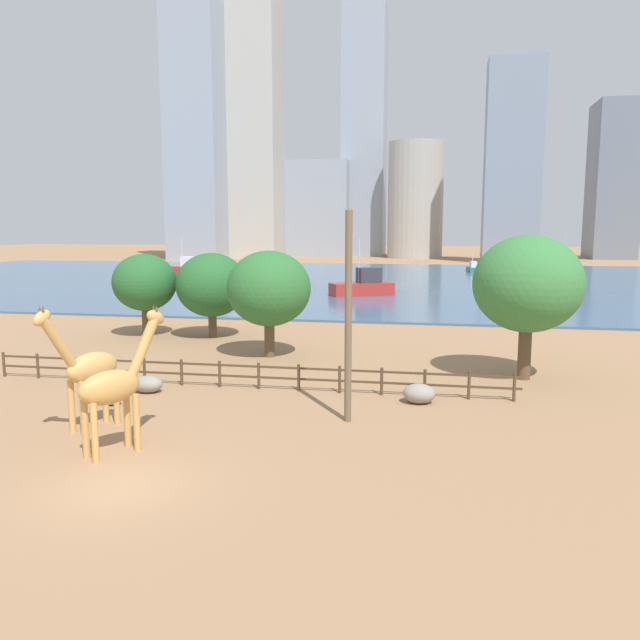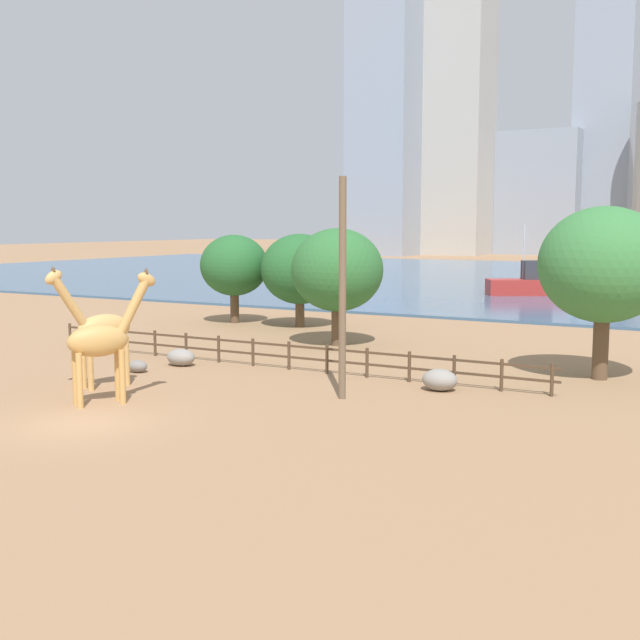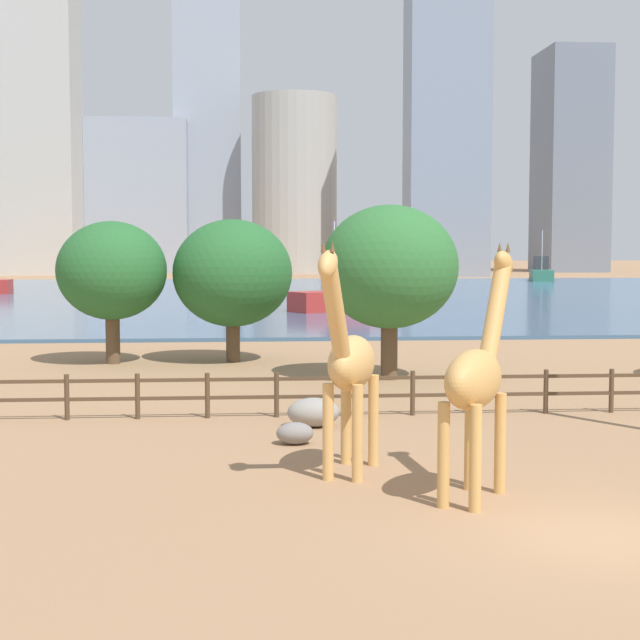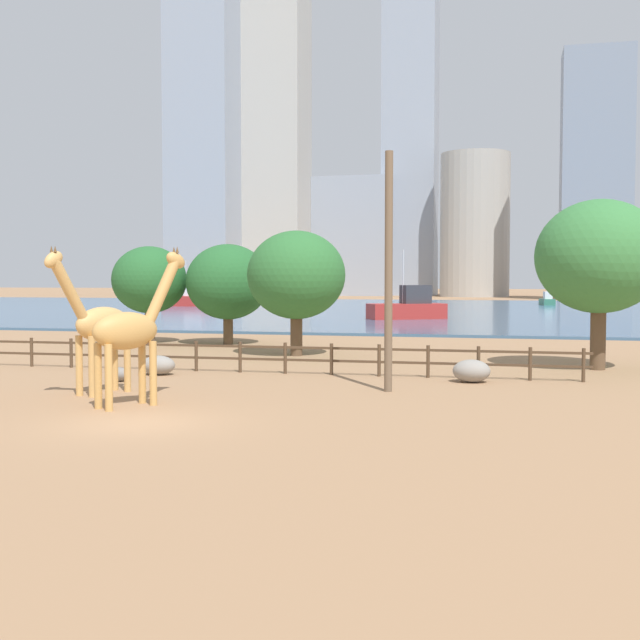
{
  "view_description": "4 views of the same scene",
  "coord_description": "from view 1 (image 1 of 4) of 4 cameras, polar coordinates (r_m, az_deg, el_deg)",
  "views": [
    {
      "loc": [
        9.19,
        -16.27,
        7.64
      ],
      "look_at": [
        3.33,
        14.76,
        3.05
      ],
      "focal_mm": 35.0,
      "sensor_mm": 36.0,
      "label": 1
    },
    {
      "loc": [
        19.62,
        -18.9,
        6.62
      ],
      "look_at": [
        2.64,
        11.67,
        2.43
      ],
      "focal_mm": 45.0,
      "sensor_mm": 36.0,
      "label": 2
    },
    {
      "loc": [
        -5.99,
        -15.88,
        4.96
      ],
      "look_at": [
        -3.03,
        22.54,
        1.98
      ],
      "focal_mm": 55.0,
      "sensor_mm": 36.0,
      "label": 3
    },
    {
      "loc": [
        9.84,
        -20.02,
        3.98
      ],
      "look_at": [
        -0.45,
        23.85,
        1.62
      ],
      "focal_mm": 45.0,
      "sensor_mm": 36.0,
      "label": 4
    }
  ],
  "objects": [
    {
      "name": "utility_pole",
      "position": [
        24.52,
        2.6,
        0.18
      ],
      "size": [
        0.28,
        0.28,
        8.38
      ],
      "primitive_type": "cylinder",
      "color": "brown",
      "rests_on": "ground"
    },
    {
      "name": "skyline_tower_short",
      "position": [
        186.94,
        4.1,
        16.61
      ],
      "size": [
        11.97,
        12.89,
        69.55
      ],
      "primitive_type": "cube",
      "color": "#939EAD",
      "rests_on": "ground"
    },
    {
      "name": "giraffe_companion",
      "position": [
        22.41,
        -18.24,
        -5.74
      ],
      "size": [
        2.33,
        3.24,
        5.0
      ],
      "rotation": [
        0.0,
        0.0,
        1.02
      ],
      "color": "tan",
      "rests_on": "ground"
    },
    {
      "name": "skyline_tower_needle",
      "position": [
        152.94,
        17.18,
        13.57
      ],
      "size": [
        12.35,
        8.25,
        45.41
      ],
      "primitive_type": "cube",
      "color": "gray",
      "rests_on": "ground"
    },
    {
      "name": "boulder_small",
      "position": [
        29.06,
        -18.55,
        -6.85
      ],
      "size": [
        0.93,
        0.73,
        0.55
      ],
      "primitive_type": "ellipsoid",
      "color": "gray",
      "rests_on": "ground"
    },
    {
      "name": "boat_sailboat",
      "position": [
        128.74,
        21.39,
        4.89
      ],
      "size": [
        4.17,
        7.74,
        6.6
      ],
      "rotation": [
        0.0,
        0.0,
        4.49
      ],
      "color": "#337259",
      "rests_on": "harbor_water"
    },
    {
      "name": "tree_right_tall",
      "position": [
        46.53,
        -15.74,
        3.3
      ],
      "size": [
        4.54,
        4.54,
        5.93
      ],
      "color": "brown",
      "rests_on": "ground"
    },
    {
      "name": "enclosure_fence",
      "position": [
        30.54,
        -7.27,
        -4.82
      ],
      "size": [
        26.12,
        0.14,
        1.3
      ],
      "color": "#4C3826",
      "rests_on": "ground"
    },
    {
      "name": "skyline_tower_glass",
      "position": [
        178.58,
        -6.37,
        22.53
      ],
      "size": [
        14.95,
        12.56,
        103.48
      ],
      "primitive_type": "cube",
      "color": "#B7B2A8",
      "rests_on": "ground"
    },
    {
      "name": "boulder_near_fence",
      "position": [
        28.16,
        9.05,
        -6.65
      ],
      "size": [
        1.43,
        1.17,
        0.87
      ],
      "primitive_type": "ellipsoid",
      "color": "gray",
      "rests_on": "ground"
    },
    {
      "name": "tree_left_small",
      "position": [
        37.39,
        -4.69,
        2.85
      ],
      "size": [
        5.03,
        5.03,
        6.41
      ],
      "color": "brown",
      "rests_on": "ground"
    },
    {
      "name": "skyline_block_left",
      "position": [
        181.6,
        -0.01,
        10.09
      ],
      "size": [
        17.42,
        14.53,
        26.71
      ],
      "primitive_type": "cube",
      "color": "#939EAD",
      "rests_on": "ground"
    },
    {
      "name": "skyline_block_central",
      "position": [
        171.88,
        8.71,
        10.73
      ],
      "size": [
        14.75,
        14.75,
        30.5
      ],
      "primitive_type": "cylinder",
      "color": "#ADA89E",
      "rests_on": "ground"
    },
    {
      "name": "giraffe_tall",
      "position": [
        25.3,
        -20.44,
        -4.19
      ],
      "size": [
        1.81,
        3.61,
        5.03
      ],
      "rotation": [
        0.0,
        0.0,
        4.37
      ],
      "color": "tan",
      "rests_on": "ground"
    },
    {
      "name": "ground_plane",
      "position": [
        97.01,
        5.24,
        3.73
      ],
      "size": [
        400.0,
        400.0,
        0.0
      ],
      "primitive_type": "plane",
      "color": "#9E7551"
    },
    {
      "name": "boat_ferry",
      "position": [
        105.66,
        -12.21,
        4.62
      ],
      "size": [
        6.89,
        2.59,
        6.16
      ],
      "rotation": [
        0.0,
        0.0,
        3.16
      ],
      "color": "#B22D28",
      "rests_on": "harbor_water"
    },
    {
      "name": "tree_center_broad",
      "position": [
        33.22,
        18.46,
        3.1
      ],
      "size": [
        5.48,
        5.48,
        7.38
      ],
      "color": "brown",
      "rests_on": "ground"
    },
    {
      "name": "tree_left_large",
      "position": [
        44.73,
        -9.88,
        3.16
      ],
      "size": [
        5.02,
        5.02,
        6.02
      ],
      "color": "brown",
      "rests_on": "ground"
    },
    {
      "name": "skyline_block_wide",
      "position": [
        171.01,
        -11.49,
        21.14
      ],
      "size": [
        13.56,
        10.8,
        92.31
      ],
      "primitive_type": "cube",
      "color": "#939EAD",
      "rests_on": "ground"
    },
    {
      "name": "harbor_water",
      "position": [
        94.03,
        5.07,
        3.65
      ],
      "size": [
        180.0,
        86.0,
        0.2
      ],
      "primitive_type": "cube",
      "color": "#3D6084",
      "rests_on": "ground"
    },
    {
      "name": "boat_tug",
      "position": [
        113.52,
        13.79,
        4.62
      ],
      "size": [
        2.12,
        4.48,
        3.88
      ],
      "rotation": [
        0.0,
        0.0,
        1.71
      ],
      "color": "#337259",
      "rests_on": "harbor_water"
    },
    {
      "name": "boat_barge",
      "position": [
        71.18,
        3.97,
        3.13
      ],
      "size": [
        7.47,
        5.71,
        6.41
      ],
      "rotation": [
        0.0,
        0.0,
        3.65
      ],
      "color": "#B22D28",
      "rests_on": "harbor_water"
    },
    {
      "name": "boulder_by_pole",
      "position": [
        30.7,
        -15.47,
        -5.67
      ],
      "size": [
        1.42,
        1.06,
        0.8
      ],
      "primitive_type": "ellipsoid",
      "color": "gray",
      "rests_on": "ground"
    },
    {
      "name": "skyline_block_right",
      "position": [
        182.02,
        25.21,
        11.39
      ],
      "size": [
        10.77,
        14.19,
        39.94
      ],
      "primitive_type": "cube",
      "color": "slate",
      "rests_on": "ground"
    }
  ]
}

